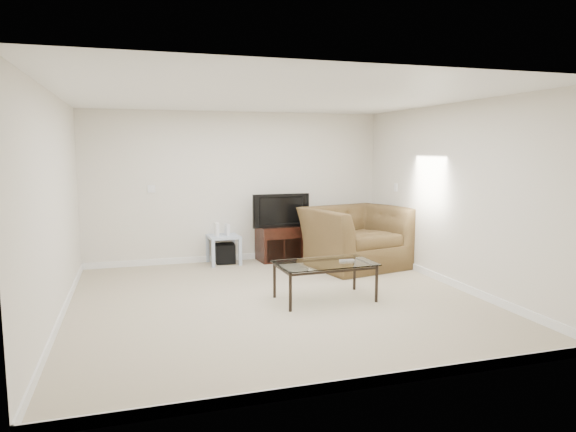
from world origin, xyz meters
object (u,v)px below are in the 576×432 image
object	(u,v)px
television	(279,210)
coffee_table	(325,281)
tv_stand	(279,243)
side_table	(224,249)
recliner	(356,227)
subwoofer	(225,253)

from	to	relation	value
television	coffee_table	size ratio (longest dim) A/B	0.74
tv_stand	side_table	distance (m)	0.95
tv_stand	side_table	bearing A→B (deg)	174.51
coffee_table	recliner	bearing A→B (deg)	54.55
subwoofer	coffee_table	bearing A→B (deg)	-71.14
tv_stand	coffee_table	bearing A→B (deg)	-97.57
television	recliner	size ratio (longest dim) A/B	0.61
television	coffee_table	distance (m)	2.47
recliner	subwoofer	bearing A→B (deg)	144.30
subwoofer	side_table	bearing A→B (deg)	-142.37
side_table	coffee_table	xyz separation A→B (m)	(0.86, -2.42, 0.00)
recliner	television	bearing A→B (deg)	130.30
tv_stand	television	xyz separation A→B (m)	(0.00, -0.03, 0.57)
tv_stand	television	distance (m)	0.57
tv_stand	recliner	size ratio (longest dim) A/B	0.48
subwoofer	recliner	world-z (taller)	recliner
tv_stand	subwoofer	size ratio (longest dim) A/B	2.26
side_table	coffee_table	size ratio (longest dim) A/B	0.41
television	side_table	xyz separation A→B (m)	(-0.95, 0.03, -0.63)
tv_stand	subwoofer	world-z (taller)	tv_stand
side_table	coffee_table	distance (m)	2.57
television	subwoofer	size ratio (longest dim) A/B	2.90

